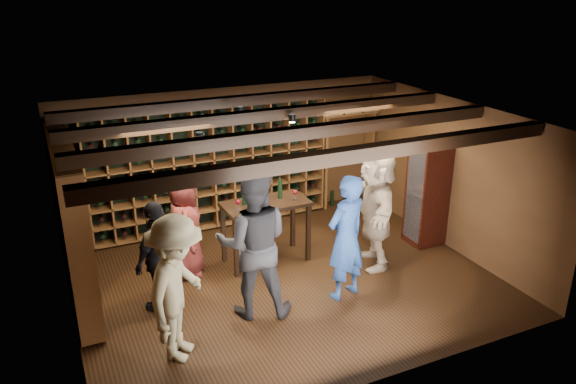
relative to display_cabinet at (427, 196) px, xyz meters
name	(u,v)px	position (x,y,z in m)	size (l,w,h in m)	color
ground	(285,280)	(-2.71, -0.20, -0.86)	(6.00, 6.00, 0.00)	black
room_shell	(283,123)	(-2.71, -0.15, 1.56)	(6.00, 6.00, 6.00)	#54341C
wine_rack_back	(203,168)	(-3.24, 2.13, 0.29)	(4.65, 0.30, 2.20)	brown
wine_rack_left	(72,223)	(-5.54, 0.62, 0.29)	(0.30, 2.65, 2.20)	brown
crate_shelf	(348,127)	(-0.31, 2.12, 0.71)	(1.20, 0.32, 2.07)	brown
display_cabinet	(427,196)	(0.00, 0.00, 0.00)	(0.55, 0.50, 1.75)	black
man_blue_shirt	(346,238)	(-2.12, -0.94, 0.06)	(0.67, 0.44, 1.83)	navy
man_grey_suit	(253,243)	(-3.44, -0.80, 0.18)	(1.01, 0.78, 2.07)	black
guest_red_floral	(185,226)	(-3.99, 0.62, -0.05)	(0.79, 0.51, 1.61)	maroon
guest_woman_black	(159,256)	(-4.55, -0.14, -0.07)	(0.92, 0.38, 1.58)	black
guest_khaki	(177,289)	(-4.59, -1.30, 0.06)	(1.18, 0.68, 1.82)	gray
guest_beige	(376,208)	(-1.22, -0.29, 0.10)	(1.77, 0.56, 1.91)	tan
tasting_table	(265,210)	(-2.73, 0.51, 0.02)	(1.35, 0.69, 1.29)	black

